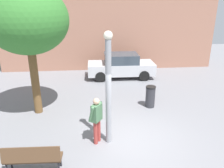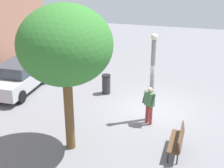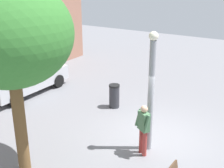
{
  "view_description": "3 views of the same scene",
  "coord_description": "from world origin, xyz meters",
  "views": [
    {
      "loc": [
        -1.32,
        -6.77,
        4.62
      ],
      "look_at": [
        -0.48,
        1.88,
        1.42
      ],
      "focal_mm": 35.88,
      "sensor_mm": 36.0,
      "label": 1
    },
    {
      "loc": [
        -13.13,
        -1.62,
        6.83
      ],
      "look_at": [
        -0.21,
        1.79,
        1.23
      ],
      "focal_mm": 51.16,
      "sensor_mm": 36.0,
      "label": 2
    },
    {
      "loc": [
        -8.58,
        -3.52,
        5.36
      ],
      "look_at": [
        0.7,
        2.21,
        1.31
      ],
      "focal_mm": 47.95,
      "sensor_mm": 36.0,
      "label": 3
    }
  ],
  "objects": [
    {
      "name": "ground_plane",
      "position": [
        0.0,
        0.0,
        0.0
      ],
      "size": [
        36.0,
        36.0,
        0.0
      ],
      "primitive_type": "plane",
      "color": "slate"
    },
    {
      "name": "parked_car_silver",
      "position": [
        0.59,
        6.96,
        0.77
      ],
      "size": [
        4.22,
        1.87,
        1.55
      ],
      "color": "#B7B7BC",
      "rests_on": "ground_plane"
    },
    {
      "name": "plaza_tree",
      "position": [
        -3.71,
        2.46,
        3.94
      ],
      "size": [
        3.2,
        3.2,
        5.33
      ],
      "color": "brown",
      "rests_on": "ground_plane"
    },
    {
      "name": "lamppost",
      "position": [
        -0.79,
        -0.1,
        2.06
      ],
      "size": [
        0.28,
        0.28,
        3.83
      ],
      "color": "gray",
      "rests_on": "ground_plane"
    },
    {
      "name": "trash_bin",
      "position": [
        1.36,
        2.51,
        0.51
      ],
      "size": [
        0.45,
        0.45,
        1.01
      ],
      "color": "#2D2D33",
      "rests_on": "ground_plane"
    },
    {
      "name": "person_by_lamppost",
      "position": [
        -1.19,
        -0.08,
        0.97
      ],
      "size": [
        0.52,
        0.62,
        1.67
      ],
      "color": "#9E3833",
      "rests_on": "ground_plane"
    }
  ]
}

